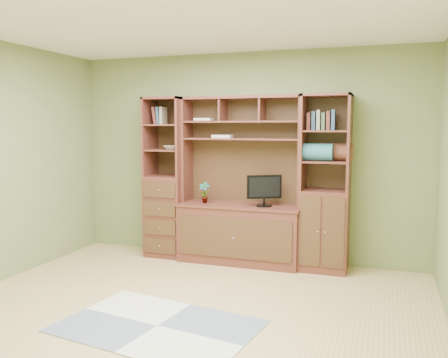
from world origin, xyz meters
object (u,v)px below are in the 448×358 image
at_px(left_tower, 167,177).
at_px(monitor, 264,185).
at_px(right_tower, 325,183).
at_px(center_hutch, 240,181).

distance_m(left_tower, monitor, 1.32).
relative_size(right_tower, monitor, 3.95).
height_order(center_hutch, right_tower, same).
bearing_deg(right_tower, center_hutch, -177.77).
xyz_separation_m(left_tower, monitor, (1.32, -0.07, -0.04)).
bearing_deg(left_tower, right_tower, 0.00).
bearing_deg(monitor, right_tower, -24.49).
distance_m(right_tower, monitor, 0.71).
xyz_separation_m(center_hutch, right_tower, (1.02, 0.04, 0.00)).
xyz_separation_m(right_tower, monitor, (-0.71, -0.07, -0.04)).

